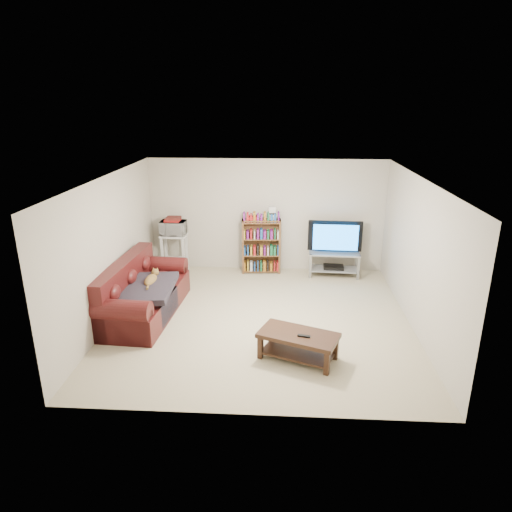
# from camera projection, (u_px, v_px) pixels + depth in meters

# --- Properties ---
(floor) EXTENTS (5.00, 5.00, 0.00)m
(floor) POSITION_uv_depth(u_px,v_px,m) (260.00, 319.00, 7.77)
(floor) COLOR #C7B994
(floor) RESTS_ON ground
(ceiling) EXTENTS (5.00, 5.00, 0.00)m
(ceiling) POSITION_uv_depth(u_px,v_px,m) (261.00, 178.00, 6.99)
(ceiling) COLOR white
(ceiling) RESTS_ON ground
(wall_back) EXTENTS (5.00, 0.00, 5.00)m
(wall_back) POSITION_uv_depth(u_px,v_px,m) (266.00, 216.00, 9.74)
(wall_back) COLOR beige
(wall_back) RESTS_ON ground
(wall_front) EXTENTS (5.00, 0.00, 5.00)m
(wall_front) POSITION_uv_depth(u_px,v_px,m) (249.00, 324.00, 5.02)
(wall_front) COLOR beige
(wall_front) RESTS_ON ground
(wall_left) EXTENTS (0.00, 5.00, 5.00)m
(wall_left) POSITION_uv_depth(u_px,v_px,m) (110.00, 250.00, 7.52)
(wall_left) COLOR beige
(wall_left) RESTS_ON ground
(wall_right) EXTENTS (0.00, 5.00, 5.00)m
(wall_right) POSITION_uv_depth(u_px,v_px,m) (418.00, 255.00, 7.24)
(wall_right) COLOR beige
(wall_right) RESTS_ON ground
(sofa) EXTENTS (1.11, 2.29, 0.96)m
(sofa) POSITION_uv_depth(u_px,v_px,m) (140.00, 296.00, 7.87)
(sofa) COLOR #451212
(sofa) RESTS_ON floor
(blanket) EXTENTS (0.89, 1.14, 0.19)m
(blanket) POSITION_uv_depth(u_px,v_px,m) (147.00, 288.00, 7.63)
(blanket) COLOR #2A252E
(blanket) RESTS_ON sofa
(cat) EXTENTS (0.28, 0.62, 0.18)m
(cat) POSITION_uv_depth(u_px,v_px,m) (151.00, 280.00, 7.80)
(cat) COLOR brown
(cat) RESTS_ON sofa
(coffee_table) EXTENTS (1.23, 0.92, 0.40)m
(coffee_table) POSITION_uv_depth(u_px,v_px,m) (298.00, 341.00, 6.50)
(coffee_table) COLOR #311C11
(coffee_table) RESTS_ON floor
(remote) EXTENTS (0.19, 0.09, 0.02)m
(remote) POSITION_uv_depth(u_px,v_px,m) (304.00, 336.00, 6.37)
(remote) COLOR black
(remote) RESTS_ON coffee_table
(tv_stand) EXTENTS (1.07, 0.52, 0.52)m
(tv_stand) POSITION_uv_depth(u_px,v_px,m) (334.00, 260.00, 9.60)
(tv_stand) COLOR #999EA3
(tv_stand) RESTS_ON floor
(television) EXTENTS (1.13, 0.20, 0.65)m
(television) POSITION_uv_depth(u_px,v_px,m) (335.00, 237.00, 9.44)
(television) COLOR black
(television) RESTS_ON tv_stand
(dvd_player) EXTENTS (0.43, 0.31, 0.06)m
(dvd_player) POSITION_uv_depth(u_px,v_px,m) (333.00, 267.00, 9.65)
(dvd_player) COLOR black
(dvd_player) RESTS_ON tv_stand
(bookshelf) EXTENTS (0.83, 0.30, 1.18)m
(bookshelf) POSITION_uv_depth(u_px,v_px,m) (261.00, 245.00, 9.70)
(bookshelf) COLOR brown
(bookshelf) RESTS_ON floor
(shelf_clutter) EXTENTS (0.60, 0.21, 0.28)m
(shelf_clutter) POSITION_uv_depth(u_px,v_px,m) (266.00, 214.00, 9.50)
(shelf_clutter) COLOR silver
(shelf_clutter) RESTS_ON bookshelf
(microwave_stand) EXTENTS (0.54, 0.40, 0.85)m
(microwave_stand) POSITION_uv_depth(u_px,v_px,m) (174.00, 248.00, 9.71)
(microwave_stand) COLOR silver
(microwave_stand) RESTS_ON floor
(microwave) EXTENTS (0.53, 0.37, 0.29)m
(microwave) POSITION_uv_depth(u_px,v_px,m) (173.00, 228.00, 9.56)
(microwave) COLOR silver
(microwave) RESTS_ON microwave_stand
(game_boxes) EXTENTS (0.32, 0.28, 0.05)m
(game_boxes) POSITION_uv_depth(u_px,v_px,m) (173.00, 220.00, 9.50)
(game_boxes) COLOR maroon
(game_boxes) RESTS_ON microwave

